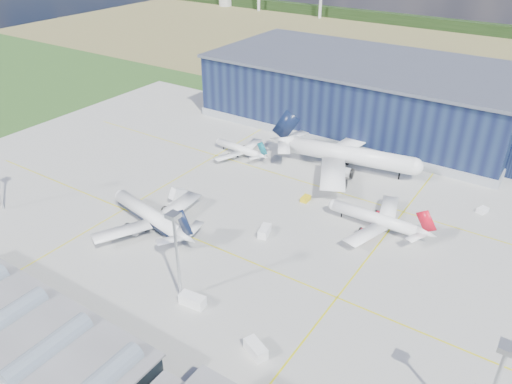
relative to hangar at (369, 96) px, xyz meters
name	(u,v)px	position (x,y,z in m)	size (l,w,h in m)	color
ground	(224,225)	(-2.81, -94.80, -11.62)	(600.00, 600.00, 0.00)	#264D1D
apron	(245,209)	(-2.81, -84.80, -11.59)	(220.00, 160.00, 0.08)	#A2A19D
farmland	(443,58)	(-2.81, 125.20, -11.62)	(600.00, 220.00, 0.01)	olive
treeline	(476,28)	(-2.81, 205.20, -7.62)	(600.00, 8.00, 8.00)	black
hangar	(369,96)	(0.00, 0.00, 0.00)	(145.00, 62.00, 26.10)	#101737
glass_concourse	(18,337)	(-9.26, -154.80, -7.93)	(78.00, 23.00, 8.60)	black
light_mast_center	(176,243)	(7.19, -124.80, 3.82)	(2.60, 2.60, 23.00)	silver
light_mast_east	(496,381)	(72.19, -124.80, 3.82)	(2.60, 2.60, 23.00)	silver
airliner_navy	(149,208)	(-19.81, -106.80, -5.65)	(36.62, 35.82, 11.94)	white
airliner_red	(375,212)	(32.97, -72.80, -6.47)	(31.58, 30.89, 10.30)	white
airliner_widebody	(351,147)	(12.18, -43.57, -2.82)	(53.96, 52.79, 17.60)	white
airliner_regional	(239,145)	(-26.15, -54.80, -7.59)	(24.67, 24.14, 8.05)	white
gse_tug_b	(132,201)	(-34.00, -100.50, -11.00)	(1.90, 2.84, 1.23)	yellow
gse_van_a	(192,300)	(10.95, -125.09, -10.30)	(2.63, 6.02, 2.63)	white
gse_cart_a	(483,210)	(56.59, -47.04, -10.88)	(2.26, 3.39, 1.47)	white
gse_van_b	(265,231)	(9.37, -92.66, -10.41)	(2.41, 5.26, 2.41)	white
gse_tug_c	(306,199)	(9.87, -70.20, -10.86)	(2.15, 3.44, 1.51)	yellow
gse_cart_b	(330,154)	(1.63, -36.51, -11.03)	(1.81, 2.71, 1.17)	white
gse_van_c	(256,349)	(30.78, -129.07, -10.31)	(2.61, 5.44, 2.61)	white
airstair	(179,197)	(-21.84, -92.50, -9.86)	(2.19, 5.48, 3.51)	white
car_b	(67,312)	(-10.16, -142.80, -10.97)	(1.38, 3.95, 1.30)	#99999E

